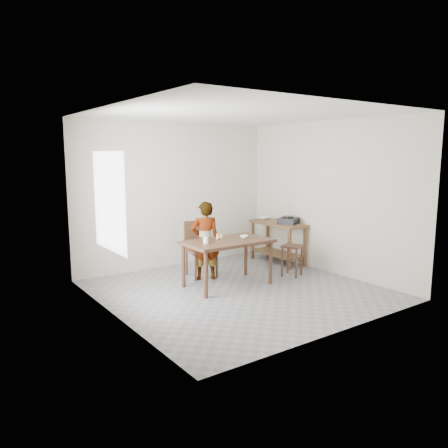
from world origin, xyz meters
TOP-DOWN VIEW (x-y plane):
  - floor at (0.00, 0.00)m, footprint 4.00×4.00m
  - ceiling at (0.00, 0.00)m, footprint 4.00×4.00m
  - wall_back at (0.00, 2.02)m, footprint 4.00×0.04m
  - wall_front at (0.00, -2.02)m, footprint 4.00×0.04m
  - wall_left at (-2.02, 0.00)m, footprint 0.04×4.00m
  - wall_right at (2.02, 0.00)m, footprint 0.04×4.00m
  - window_pane at (-1.97, 0.20)m, footprint 0.02×1.10m
  - dining_table at (0.00, 0.30)m, footprint 1.40×0.80m
  - prep_counter at (1.72, 1.00)m, footprint 0.50×1.20m
  - child at (-0.09, 0.83)m, footprint 0.57×0.48m
  - dining_chair at (-0.05, 1.00)m, footprint 0.53×0.53m
  - stool at (1.26, 0.12)m, footprint 0.41×0.41m
  - glass_tumbler at (-0.42, 0.29)m, footprint 0.09×0.09m
  - small_bowl at (0.33, 0.29)m, footprint 0.16×0.16m
  - banana at (-0.03, 0.48)m, footprint 0.17×0.14m
  - serving_bowl at (1.71, 1.43)m, footprint 0.23×0.23m
  - gas_burner at (1.75, 0.75)m, footprint 0.45×0.45m

SIDE VIEW (x-z plane):
  - floor at x=0.00m, z-range -0.04..0.00m
  - stool at x=1.26m, z-range 0.00..0.55m
  - dining_table at x=0.00m, z-range 0.00..0.75m
  - prep_counter at x=1.72m, z-range 0.00..0.80m
  - dining_chair at x=-0.05m, z-range 0.00..0.96m
  - child at x=-0.09m, z-range 0.00..1.34m
  - small_bowl at x=0.33m, z-range 0.75..0.79m
  - banana at x=-0.03m, z-range 0.75..0.80m
  - glass_tumbler at x=-0.42m, z-range 0.75..0.85m
  - serving_bowl at x=1.71m, z-range 0.80..0.85m
  - gas_burner at x=1.75m, z-range 0.80..0.91m
  - wall_back at x=0.00m, z-range 0.00..2.70m
  - wall_front at x=0.00m, z-range 0.00..2.70m
  - wall_left at x=-2.02m, z-range 0.00..2.70m
  - wall_right at x=2.02m, z-range 0.00..2.70m
  - window_pane at x=-1.97m, z-range 0.85..2.15m
  - ceiling at x=0.00m, z-range 2.70..2.74m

